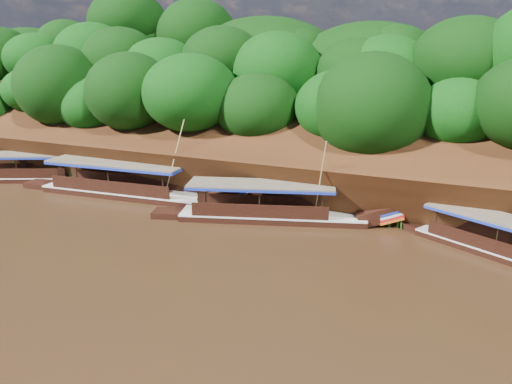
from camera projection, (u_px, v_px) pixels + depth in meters
ground at (231, 264)px, 27.50m from camera, size 160.00×160.00×0.00m
riverbank at (341, 153)px, 46.83m from camera, size 120.00×30.06×19.40m
boat_1 at (284, 212)px, 34.15m from camera, size 14.95×6.64×6.31m
boat_2 at (137, 190)px, 39.31m from camera, size 17.54×3.87×6.88m
boat_3 at (39, 174)px, 44.38m from camera, size 13.19×7.58×2.89m
reeds at (257, 196)px, 36.84m from camera, size 49.60×2.09×2.29m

